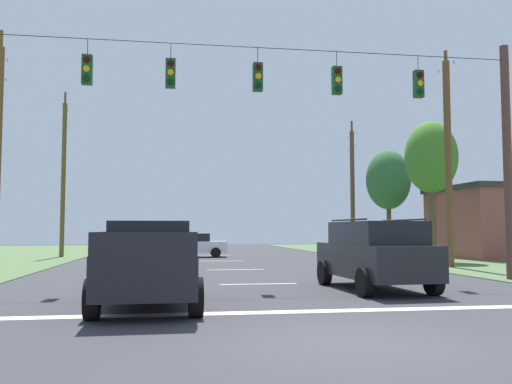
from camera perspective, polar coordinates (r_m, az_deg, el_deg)
name	(u,v)px	position (r m, az deg, el deg)	size (l,w,h in m)	color
ground_plane	(353,343)	(8.82, 10.08, -15.30)	(120.00, 120.00, 0.00)	#333338
stop_bar_stripe	(302,311)	(11.92, 4.89, -12.35)	(15.59, 0.45, 0.01)	white
lane_dash_0	(258,284)	(17.76, 0.26, -9.60)	(0.15, 2.50, 0.01)	white
lane_dash_1	(235,270)	(24.12, -2.16, -8.12)	(0.15, 2.50, 0.01)	white
lane_dash_2	(222,261)	(30.87, -3.62, -7.21)	(0.15, 2.50, 0.01)	white
lane_dash_3	(213,256)	(37.10, -4.49, -6.67)	(0.15, 2.50, 0.01)	white
lane_dash_4	(204,250)	(47.36, -5.43, -6.08)	(0.15, 2.50, 0.01)	white
overhead_signal_span	(253,139)	(17.96, -0.33, 5.57)	(18.59, 0.31, 8.32)	brown
pickup_truck	(148,263)	(12.99, -11.20, -7.32)	(2.33, 5.42, 1.95)	black
suv_black	(374,253)	(16.36, 12.29, -6.28)	(2.39, 4.88, 2.05)	black
distant_car_crossing_white	(193,245)	(35.41, -6.59, -5.51)	(4.37, 2.15, 1.52)	silver
utility_pole_mid_right	(448,161)	(27.21, 19.47, 3.12)	(0.33, 1.55, 10.29)	brown
utility_pole_far_right	(352,189)	(39.21, 10.06, 0.31)	(0.31, 1.94, 9.53)	brown
utility_pole_far_left	(63,177)	(37.32, -19.51, 1.52)	(0.28, 1.91, 10.73)	brown
tree_roadside_right	(388,180)	(38.65, 13.67, 1.21)	(3.05, 3.05, 7.26)	brown
tree_roadside_far_right	(431,159)	(31.76, 17.85, 3.35)	(2.88, 2.88, 7.77)	brown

